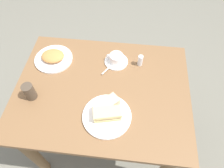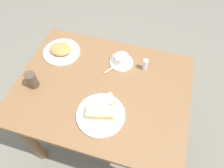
% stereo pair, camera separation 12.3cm
% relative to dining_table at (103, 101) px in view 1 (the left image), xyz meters
% --- Properties ---
extents(ground_plane, '(6.00, 6.00, 0.00)m').
position_rel_dining_table_xyz_m(ground_plane, '(0.00, 0.00, -0.61)').
color(ground_plane, '#69665A').
extents(dining_table, '(1.06, 0.81, 0.77)m').
position_rel_dining_table_xyz_m(dining_table, '(0.00, 0.00, 0.00)').
color(dining_table, brown).
rests_on(dining_table, ground_plane).
extents(sandwich_plate, '(0.27, 0.27, 0.01)m').
position_rel_dining_table_xyz_m(sandwich_plate, '(0.05, -0.18, 0.16)').
color(sandwich_plate, white).
rests_on(sandwich_plate, dining_table).
extents(sandwich_front, '(0.16, 0.10, 0.06)m').
position_rel_dining_table_xyz_m(sandwich_front, '(0.06, -0.19, 0.20)').
color(sandwich_front, '#D5C17D').
rests_on(sandwich_front, sandwich_plate).
extents(sandwich_back, '(0.15, 0.15, 0.05)m').
position_rel_dining_table_xyz_m(sandwich_back, '(0.05, -0.13, 0.20)').
color(sandwich_back, '#D1B081').
rests_on(sandwich_back, sandwich_plate).
extents(coffee_saucer, '(0.15, 0.15, 0.01)m').
position_rel_dining_table_xyz_m(coffee_saucer, '(0.06, 0.22, 0.16)').
color(coffee_saucer, white).
rests_on(coffee_saucer, dining_table).
extents(coffee_cup, '(0.11, 0.09, 0.06)m').
position_rel_dining_table_xyz_m(coffee_cup, '(0.06, 0.22, 0.20)').
color(coffee_cup, white).
rests_on(coffee_cup, coffee_saucer).
extents(spoon, '(0.06, 0.09, 0.01)m').
position_rel_dining_table_xyz_m(spoon, '(0.02, 0.15, 0.17)').
color(spoon, silver).
rests_on(spoon, coffee_saucer).
extents(side_plate, '(0.25, 0.25, 0.01)m').
position_rel_dining_table_xyz_m(side_plate, '(-0.35, 0.19, 0.16)').
color(side_plate, white).
rests_on(side_plate, dining_table).
extents(side_food_pile, '(0.15, 0.13, 0.04)m').
position_rel_dining_table_xyz_m(side_food_pile, '(-0.35, 0.19, 0.19)').
color(side_food_pile, '#C07B3F').
rests_on(side_food_pile, side_plate).
extents(salt_shaker, '(0.03, 0.03, 0.08)m').
position_rel_dining_table_xyz_m(salt_shaker, '(0.22, 0.22, 0.20)').
color(salt_shaker, silver).
rests_on(salt_shaker, dining_table).
extents(drinking_glass, '(0.06, 0.06, 0.10)m').
position_rel_dining_table_xyz_m(drinking_glass, '(-0.40, -0.10, 0.21)').
color(drinking_glass, '#483B2E').
rests_on(drinking_glass, dining_table).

